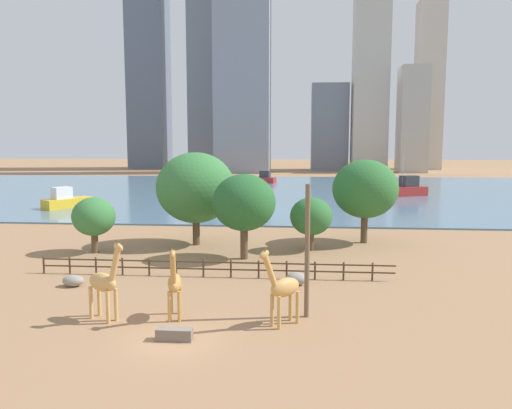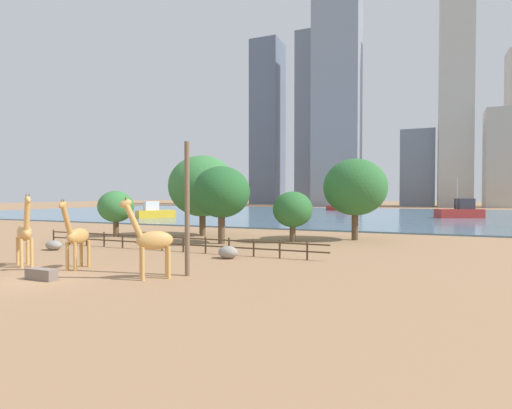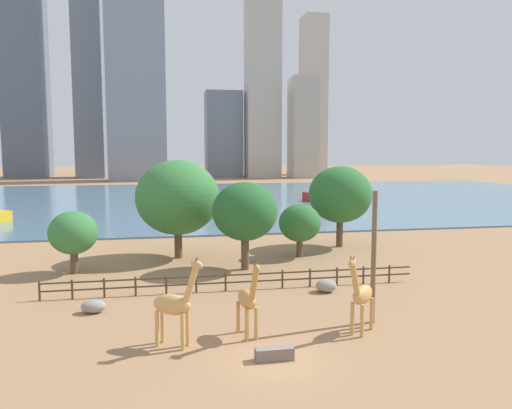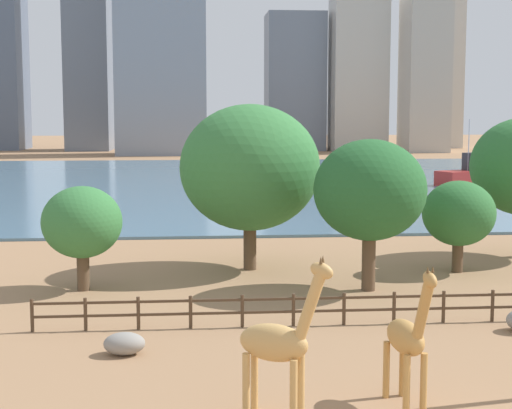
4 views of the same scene
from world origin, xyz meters
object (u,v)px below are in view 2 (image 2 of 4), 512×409
object	(u,v)px
giraffe_young	(152,240)
boulder_by_pole	(228,252)
boulder_near_fence	(54,245)
tree_left_large	(116,207)
tree_right_tall	(202,186)
boat_ferry	(339,207)
tree_left_small	(221,192)
boat_tug	(460,211)
giraffe_companion	(76,236)
tree_center_broad	(355,187)
tree_right_small	(293,210)
feeding_trough	(41,274)
boat_sailboat	(155,212)
utility_pole	(187,209)
giraffe_tall	(25,232)

from	to	relation	value
giraffe_young	boulder_by_pole	size ratio (longest dim) A/B	3.08
boulder_near_fence	tree_left_large	distance (m)	11.06
tree_right_tall	boat_ferry	distance (m)	73.54
tree_left_small	boat_tug	distance (m)	56.72
tree_right_tall	giraffe_companion	bearing A→B (deg)	-81.62
giraffe_young	tree_right_tall	bearing A→B (deg)	-112.00
boulder_near_fence	giraffe_companion	bearing A→B (deg)	-33.29
boulder_by_pole	tree_center_broad	xyz separation A→B (m)	(6.56, 15.36, 4.87)
boulder_by_pole	tree_right_small	bearing A→B (deg)	83.71
feeding_trough	boat_sailboat	world-z (taller)	boat_sailboat
giraffe_companion	boat_tug	bearing A→B (deg)	147.50
tree_right_small	boat_tug	bearing A→B (deg)	69.03
boulder_near_fence	tree_left_small	size ratio (longest dim) A/B	0.20
boat_sailboat	tree_left_large	bearing A→B (deg)	-115.50
giraffe_young	tree_right_small	xyz separation A→B (m)	(1.93, 19.17, 1.03)
giraffe_young	tree_left_large	xyz separation A→B (m)	(-17.33, 16.46, 1.16)
feeding_trough	tree_right_small	size ratio (longest dim) A/B	0.37
tree_left_large	tree_center_broad	xyz separation A→B (m)	(24.57, 6.70, 2.05)
tree_center_broad	boat_ferry	xyz separation A→B (m)	(-15.22, 71.04, -4.12)
boulder_near_fence	boat_ferry	distance (m)	88.31
utility_pole	tree_left_large	bearing A→B (deg)	141.18
boat_ferry	tree_left_small	bearing A→B (deg)	108.86
giraffe_tall	giraffe_young	bearing A→B (deg)	28.79
tree_center_broad	boulder_near_fence	bearing A→B (deg)	-142.01
boulder_by_pole	tree_right_tall	distance (m)	16.99
tree_left_small	tree_right_small	world-z (taller)	tree_left_small
boulder_near_fence	boat_sailboat	world-z (taller)	boat_sailboat
feeding_trough	tree_right_small	world-z (taller)	tree_right_small
giraffe_companion	tree_right_tall	bearing A→B (deg)	177.48
tree_left_large	tree_center_broad	world-z (taller)	tree_center_broad
giraffe_young	boat_tug	bearing A→B (deg)	-152.26
tree_left_small	boulder_by_pole	bearing A→B (deg)	-59.33
tree_left_small	tree_right_small	size ratio (longest dim) A/B	1.48
boulder_by_pole	utility_pole	bearing A→B (deg)	-84.41
tree_center_broad	boat_tug	world-z (taller)	tree_center_broad
feeding_trough	tree_left_small	distance (m)	18.43
giraffe_young	boat_ferry	xyz separation A→B (m)	(-7.98, 94.20, -0.90)
giraffe_young	boulder_near_fence	distance (m)	15.89
utility_pole	tree_left_small	xyz separation A→B (m)	(-5.07, 13.83, 1.02)
boulder_by_pole	boat_sailboat	bearing A→B (deg)	132.73
boulder_by_pole	giraffe_young	bearing A→B (deg)	-94.98
giraffe_tall	boulder_by_pole	bearing A→B (deg)	65.33
boulder_near_fence	boat_ferry	bearing A→B (deg)	85.73
tree_right_tall	boat_tug	distance (m)	54.48
giraffe_tall	tree_right_small	world-z (taller)	tree_right_small
tree_right_small	tree_center_broad	bearing A→B (deg)	36.93
boat_sailboat	tree_left_small	bearing A→B (deg)	-100.03
utility_pole	giraffe_companion	bearing A→B (deg)	-172.79
giraffe_young	tree_center_broad	xyz separation A→B (m)	(7.24, 23.16, 3.21)
tree_center_broad	tree_right_small	size ratio (longest dim) A/B	1.68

